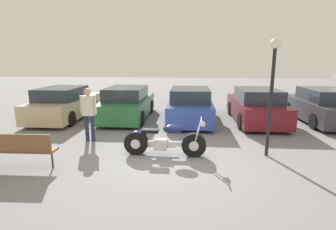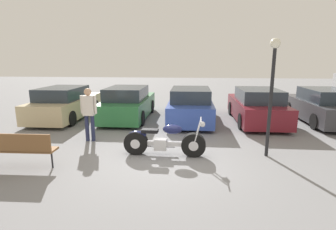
{
  "view_description": "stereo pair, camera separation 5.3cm",
  "coord_description": "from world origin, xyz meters",
  "views": [
    {
      "loc": [
        0.65,
        -6.37,
        2.58
      ],
      "look_at": [
        0.01,
        1.61,
        0.85
      ],
      "focal_mm": 28.0,
      "sensor_mm": 36.0,
      "label": 1
    },
    {
      "loc": [
        0.71,
        -6.37,
        2.58
      ],
      "look_at": [
        0.01,
        1.61,
        0.85
      ],
      "focal_mm": 28.0,
      "sensor_mm": 36.0,
      "label": 2
    }
  ],
  "objects": [
    {
      "name": "parked_car_green",
      "position": [
        -2.02,
        4.71,
        0.64
      ],
      "size": [
        1.82,
        4.21,
        1.4
      ],
      "color": "#286B38",
      "rests_on": "ground_plane"
    },
    {
      "name": "lamp_post",
      "position": [
        2.77,
        0.55,
        2.08
      ],
      "size": [
        0.26,
        0.26,
        3.08
      ],
      "color": "black",
      "rests_on": "ground_plane"
    },
    {
      "name": "parked_car_maroon",
      "position": [
        3.42,
        4.52,
        0.64
      ],
      "size": [
        1.82,
        4.21,
        1.4
      ],
      "color": "maroon",
      "rests_on": "ground_plane"
    },
    {
      "name": "person_standing",
      "position": [
        -2.47,
        1.42,
        1.0
      ],
      "size": [
        0.52,
        0.23,
        1.69
      ],
      "color": "#232847",
      "rests_on": "ground_plane"
    },
    {
      "name": "ground_plane",
      "position": [
        0.0,
        0.0,
        0.0
      ],
      "size": [
        60.0,
        60.0,
        0.0
      ],
      "primitive_type": "plane",
      "color": "slate"
    },
    {
      "name": "park_bench",
      "position": [
        -3.31,
        -0.83,
        0.55
      ],
      "size": [
        1.67,
        0.45,
        0.89
      ],
      "color": "brown",
      "rests_on": "ground_plane"
    },
    {
      "name": "parked_car_champagne",
      "position": [
        -4.74,
        4.43,
        0.64
      ],
      "size": [
        1.82,
        4.21,
        1.4
      ],
      "color": "#C6B284",
      "rests_on": "ground_plane"
    },
    {
      "name": "motorcycle",
      "position": [
        -0.01,
        0.35,
        0.41
      ],
      "size": [
        2.22,
        0.62,
        1.04
      ],
      "color": "black",
      "rests_on": "ground_plane"
    },
    {
      "name": "parked_car_blue",
      "position": [
        0.7,
        4.49,
        0.64
      ],
      "size": [
        1.82,
        4.21,
        1.4
      ],
      "color": "#2D479E",
      "rests_on": "ground_plane"
    },
    {
      "name": "parked_car_dark_grey",
      "position": [
        6.14,
        4.74,
        0.64
      ],
      "size": [
        1.82,
        4.21,
        1.4
      ],
      "color": "#3D3D42",
      "rests_on": "ground_plane"
    }
  ]
}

